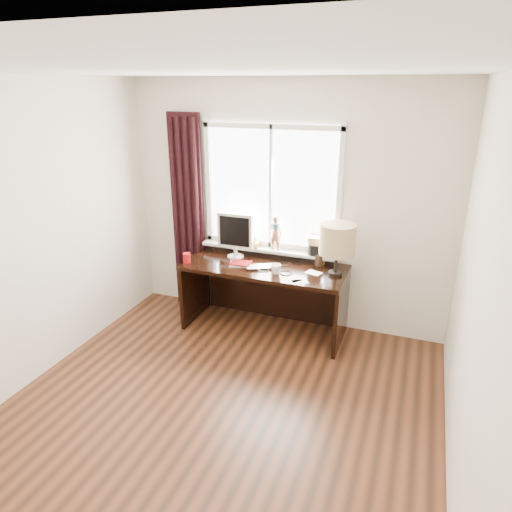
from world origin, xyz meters
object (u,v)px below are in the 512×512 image
at_px(table_lamp, 337,240).
at_px(desk, 267,284).
at_px(red_cup, 187,258).
at_px(laptop, 262,267).
at_px(monitor, 235,233).
at_px(mug, 276,269).

bearing_deg(table_lamp, desk, 174.63).
bearing_deg(desk, red_cup, -159.55).
height_order(laptop, table_lamp, table_lamp).
bearing_deg(laptop, desk, 61.57).
xyz_separation_m(red_cup, desk, (0.80, 0.30, -0.30)).
distance_m(laptop, monitor, 0.50).
distance_m(laptop, red_cup, 0.81).
distance_m(laptop, mug, 0.20).
xyz_separation_m(laptop, red_cup, (-0.80, -0.14, 0.04)).
height_order(mug, desk, mug).
relative_size(mug, table_lamp, 0.20).
xyz_separation_m(mug, monitor, (-0.56, 0.29, 0.23)).
bearing_deg(red_cup, laptop, 9.80).
relative_size(laptop, mug, 3.09).
bearing_deg(monitor, table_lamp, -5.24).
bearing_deg(laptop, monitor, 124.71).
bearing_deg(mug, desk, 125.01).
relative_size(red_cup, monitor, 0.21).
xyz_separation_m(laptop, table_lamp, (0.74, 0.09, 0.35)).
bearing_deg(desk, monitor, 175.01).
bearing_deg(table_lamp, laptop, -172.98).
bearing_deg(red_cup, mug, 2.68).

